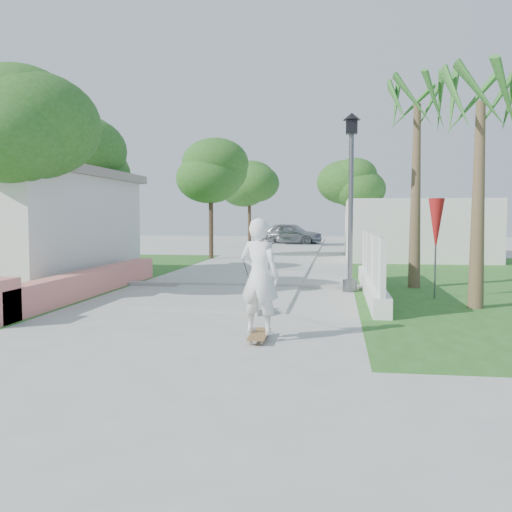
% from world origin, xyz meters
% --- Properties ---
extents(ground, '(90.00, 90.00, 0.00)m').
position_xyz_m(ground, '(0.00, 0.00, 0.00)').
color(ground, '#B7B7B2').
rests_on(ground, ground).
extents(path_strip, '(3.20, 36.00, 0.06)m').
position_xyz_m(path_strip, '(0.00, 20.00, 0.03)').
color(path_strip, '#B7B7B2').
rests_on(path_strip, ground).
extents(curb, '(6.50, 0.25, 0.10)m').
position_xyz_m(curb, '(0.00, 6.00, 0.05)').
color(curb, '#999993').
rests_on(curb, ground).
extents(grass_left, '(8.00, 20.00, 0.01)m').
position_xyz_m(grass_left, '(-7.00, 8.00, 0.01)').
color(grass_left, '#2D621F').
rests_on(grass_left, ground).
extents(grass_right, '(8.00, 20.00, 0.01)m').
position_xyz_m(grass_right, '(7.00, 8.00, 0.01)').
color(grass_right, '#2D621F').
rests_on(grass_right, ground).
extents(pink_wall, '(0.45, 8.20, 0.80)m').
position_xyz_m(pink_wall, '(-3.30, 3.55, 0.31)').
color(pink_wall, '#E27F74').
rests_on(pink_wall, ground).
extents(lattice_fence, '(0.35, 7.00, 1.50)m').
position_xyz_m(lattice_fence, '(3.40, 5.00, 0.54)').
color(lattice_fence, white).
rests_on(lattice_fence, ground).
extents(building_right, '(6.00, 8.00, 2.60)m').
position_xyz_m(building_right, '(6.00, 18.00, 1.30)').
color(building_right, silver).
rests_on(building_right, ground).
extents(street_lamp, '(0.44, 0.44, 4.44)m').
position_xyz_m(street_lamp, '(2.90, 5.50, 2.43)').
color(street_lamp, '#59595E').
rests_on(street_lamp, ground).
extents(bollard, '(0.14, 0.14, 1.09)m').
position_xyz_m(bollard, '(0.20, 10.00, 0.58)').
color(bollard, white).
rests_on(bollard, ground).
extents(patio_umbrella, '(0.36, 0.36, 2.30)m').
position_xyz_m(patio_umbrella, '(4.80, 4.50, 1.69)').
color(patio_umbrella, '#59595E').
rests_on(patio_umbrella, ground).
extents(tree_left_near, '(3.60, 3.60, 5.28)m').
position_xyz_m(tree_left_near, '(-4.48, 2.98, 3.82)').
color(tree_left_near, '#4C3826').
rests_on(tree_left_near, ground).
extents(tree_left_mid, '(3.20, 3.20, 4.85)m').
position_xyz_m(tree_left_mid, '(-5.48, 8.48, 3.50)').
color(tree_left_mid, '#4C3826').
rests_on(tree_left_mid, ground).
extents(tree_path_left, '(3.40, 3.40, 5.23)m').
position_xyz_m(tree_path_left, '(-2.98, 15.98, 3.82)').
color(tree_path_left, '#4C3826').
rests_on(tree_path_left, ground).
extents(tree_path_right, '(3.00, 3.00, 4.79)m').
position_xyz_m(tree_path_right, '(3.22, 19.98, 3.49)').
color(tree_path_right, '#4C3826').
rests_on(tree_path_right, ground).
extents(tree_path_far, '(3.20, 3.20, 5.17)m').
position_xyz_m(tree_path_far, '(-2.78, 25.98, 3.82)').
color(tree_path_far, '#4C3826').
rests_on(tree_path_far, ground).
extents(palm_far, '(1.80, 1.80, 5.30)m').
position_xyz_m(palm_far, '(4.60, 6.50, 4.48)').
color(palm_far, brown).
rests_on(palm_far, ground).
extents(palm_near, '(1.80, 1.80, 4.70)m').
position_xyz_m(palm_near, '(5.40, 3.20, 3.95)').
color(palm_near, brown).
rests_on(palm_near, ground).
extents(skateboarder, '(0.78, 2.86, 1.86)m').
position_xyz_m(skateboarder, '(1.27, 0.07, 0.90)').
color(skateboarder, olive).
rests_on(skateboarder, ground).
extents(dog, '(0.32, 0.65, 0.44)m').
position_xyz_m(dog, '(1.00, 1.79, 0.24)').
color(dog, silver).
rests_on(dog, ground).
extents(parked_car, '(4.56, 2.72, 1.46)m').
position_xyz_m(parked_car, '(-0.53, 29.67, 0.73)').
color(parked_car, '#B4B6BC').
rests_on(parked_car, ground).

